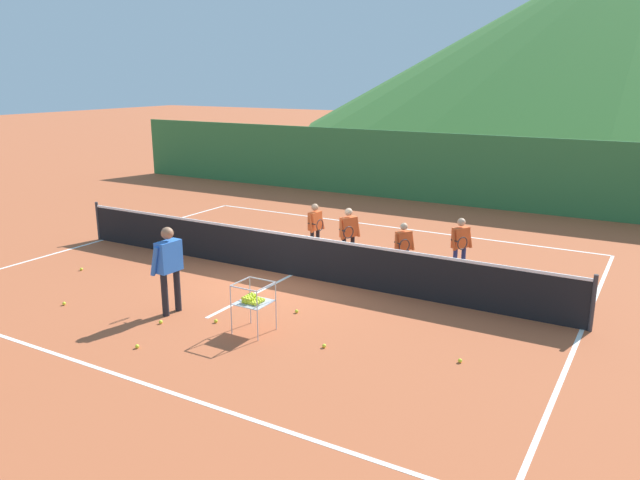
{
  "coord_description": "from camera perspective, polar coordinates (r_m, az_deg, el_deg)",
  "views": [
    {
      "loc": [
        7.2,
        -11.15,
        4.39
      ],
      "look_at": [
        0.66,
        0.16,
        0.88
      ],
      "focal_mm": 34.53,
      "sensor_mm": 36.0,
      "label": 1
    }
  ],
  "objects": [
    {
      "name": "line_baseline_near",
      "position": [
        10.23,
        -19.44,
        -11.28
      ],
      "size": [
        12.32,
        0.08,
        0.01
      ],
      "primitive_type": "cube",
      "color": "white",
      "rests_on": "ground"
    },
    {
      "name": "student_3",
      "position": [
        14.07,
        12.89,
        -0.13
      ],
      "size": [
        0.43,
        0.72,
        1.33
      ],
      "color": "navy",
      "rests_on": "ground"
    },
    {
      "name": "ball_cart",
      "position": [
        10.85,
        -6.27,
        -5.55
      ],
      "size": [
        0.58,
        0.58,
        0.9
      ],
      "color": "#B7B7BC",
      "rests_on": "ground"
    },
    {
      "name": "student_1",
      "position": [
        14.58,
        2.66,
        0.86
      ],
      "size": [
        0.42,
        0.73,
        1.37
      ],
      "color": "black",
      "rests_on": "ground"
    },
    {
      "name": "tennis_ball_7",
      "position": [
        10.79,
        -16.59,
        -9.43
      ],
      "size": [
        0.07,
        0.07,
        0.07
      ],
      "primitive_type": "sphere",
      "color": "yellow",
      "rests_on": "ground"
    },
    {
      "name": "tennis_ball_1",
      "position": [
        10.38,
        0.38,
        -9.78
      ],
      "size": [
        0.07,
        0.07,
        0.07
      ],
      "primitive_type": "sphere",
      "color": "yellow",
      "rests_on": "ground"
    },
    {
      "name": "tennis_ball_6",
      "position": [
        10.12,
        12.85,
        -10.85
      ],
      "size": [
        0.07,
        0.07,
        0.07
      ],
      "primitive_type": "sphere",
      "color": "yellow",
      "rests_on": "ground"
    },
    {
      "name": "tennis_net",
      "position": [
        13.83,
        -2.7,
        -1.31
      ],
      "size": [
        12.65,
        0.08,
        1.05
      ],
      "color": "#333338",
      "rests_on": "ground"
    },
    {
      "name": "windscreen_fence",
      "position": [
        22.07,
        10.76,
        6.55
      ],
      "size": [
        27.11,
        0.08,
        2.47
      ],
      "primitive_type": "cube",
      "color": "#33753D",
      "rests_on": "ground"
    },
    {
      "name": "line_sideline_west",
      "position": [
        17.95,
        -19.47,
        0.01
      ],
      "size": [
        0.08,
        10.71,
        0.01
      ],
      "primitive_type": "cube",
      "color": "white",
      "rests_on": "ground"
    },
    {
      "name": "student_0",
      "position": [
        15.36,
        -0.45,
        1.47
      ],
      "size": [
        0.41,
        0.65,
        1.31
      ],
      "color": "black",
      "rests_on": "ground"
    },
    {
      "name": "tennis_ball_5",
      "position": [
        11.51,
        -9.63,
        -7.41
      ],
      "size": [
        0.07,
        0.07,
        0.07
      ],
      "primitive_type": "sphere",
      "color": "yellow",
      "rests_on": "ground"
    },
    {
      "name": "tennis_ball_0",
      "position": [
        11.81,
        -2.18,
        -6.62
      ],
      "size": [
        0.07,
        0.07,
        0.07
      ],
      "primitive_type": "sphere",
      "color": "yellow",
      "rests_on": "ground"
    },
    {
      "name": "ground_plane",
      "position": [
        13.98,
        -2.67,
        -3.28
      ],
      "size": [
        120.0,
        120.0,
        0.0
      ],
      "primitive_type": "plane",
      "color": "#B25633"
    },
    {
      "name": "instructor",
      "position": [
        11.83,
        -13.82,
        -2.0
      ],
      "size": [
        0.43,
        0.78,
        1.69
      ],
      "color": "black",
      "rests_on": "ground"
    },
    {
      "name": "tennis_ball_2",
      "position": [
        11.68,
        -14.54,
        -7.37
      ],
      "size": [
        0.07,
        0.07,
        0.07
      ],
      "primitive_type": "sphere",
      "color": "yellow",
      "rests_on": "ground"
    },
    {
      "name": "line_service_center",
      "position": [
        13.98,
        -2.67,
        -3.27
      ],
      "size": [
        0.08,
        5.9,
        0.01
      ],
      "primitive_type": "cube",
      "color": "white",
      "rests_on": "ground"
    },
    {
      "name": "line_sideline_east",
      "position": [
        12.03,
        23.13,
        -7.63
      ],
      "size": [
        0.08,
        10.71,
        0.01
      ],
      "primitive_type": "cube",
      "color": "white",
      "rests_on": "ground"
    },
    {
      "name": "line_baseline_far",
      "position": [
        18.53,
        6.28,
        1.25
      ],
      "size": [
        12.32,
        0.08,
        0.01
      ],
      "primitive_type": "cube",
      "color": "white",
      "rests_on": "ground"
    },
    {
      "name": "tennis_ball_3",
      "position": [
        15.33,
        -21.25,
        -2.53
      ],
      "size": [
        0.07,
        0.07,
        0.07
      ],
      "primitive_type": "sphere",
      "color": "yellow",
      "rests_on": "ground"
    },
    {
      "name": "student_2",
      "position": [
        13.85,
        7.74,
        -0.39
      ],
      "size": [
        0.4,
        0.68,
        1.22
      ],
      "color": "navy",
      "rests_on": "ground"
    },
    {
      "name": "tennis_ball_4",
      "position": [
        13.19,
        -22.63,
        -5.45
      ],
      "size": [
        0.07,
        0.07,
        0.07
      ],
      "primitive_type": "sphere",
      "color": "yellow",
      "rests_on": "ground"
    }
  ]
}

